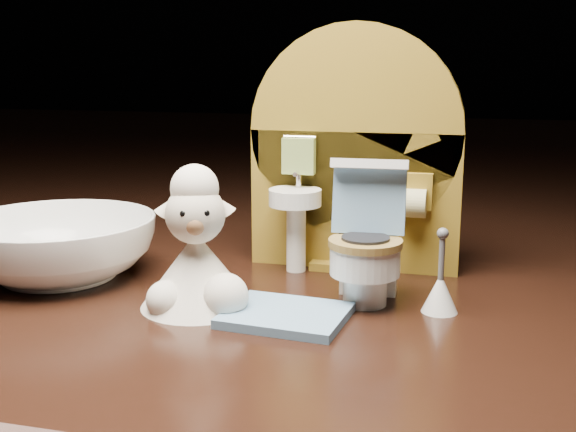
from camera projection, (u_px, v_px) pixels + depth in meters
name	position (u px, v px, depth m)	size (l,w,h in m)	color
backdrop_panel	(354.00, 163.00, 0.44)	(0.13, 0.05, 0.15)	olive
toy_toilet	(367.00, 250.00, 0.39)	(0.04, 0.05, 0.08)	white
bath_mat	(286.00, 315.00, 0.36)	(0.06, 0.05, 0.00)	#678EB0
toilet_brush	(440.00, 290.00, 0.37)	(0.02, 0.02, 0.05)	white
plush_lamb	(197.00, 258.00, 0.38)	(0.06, 0.06, 0.08)	white
ceramic_bowl	(58.00, 248.00, 0.43)	(0.12, 0.12, 0.04)	white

